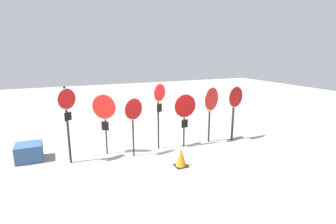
{
  "coord_description": "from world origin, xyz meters",
  "views": [
    {
      "loc": [
        -3.4,
        -8.56,
        3.55
      ],
      "look_at": [
        0.33,
        0.0,
        1.36
      ],
      "focal_mm": 28.0,
      "sensor_mm": 36.0,
      "label": 1
    }
  ],
  "objects": [
    {
      "name": "storage_crate",
      "position": [
        -4.37,
        0.71,
        0.28
      ],
      "size": [
        0.81,
        0.79,
        0.57
      ],
      "color": "#335684",
      "rests_on": "ground"
    },
    {
      "name": "stop_sign_1",
      "position": [
        -1.94,
        0.21,
        1.6
      ],
      "size": [
        0.74,
        0.51,
        2.16
      ],
      "rotation": [
        0.0,
        0.0,
        -0.59
      ],
      "color": "black",
      "rests_on": "ground"
    },
    {
      "name": "stop_sign_5",
      "position": [
        2.08,
        -0.14,
        1.59
      ],
      "size": [
        0.86,
        0.39,
        2.21
      ],
      "rotation": [
        0.0,
        0.0,
        0.41
      ],
      "color": "black",
      "rests_on": "ground"
    },
    {
      "name": "stop_sign_4",
      "position": [
        0.92,
        -0.19,
        1.47
      ],
      "size": [
        0.9,
        0.11,
        2.03
      ],
      "rotation": [
        0.0,
        0.0,
        -0.0
      ],
      "color": "black",
      "rests_on": "ground"
    },
    {
      "name": "stop_sign_0",
      "position": [
        -3.11,
        -0.07,
        1.77
      ],
      "size": [
        0.57,
        0.4,
        2.5
      ],
      "rotation": [
        0.0,
        0.0,
        0.6
      ],
      "color": "black",
      "rests_on": "ground"
    },
    {
      "name": "ground_plane",
      "position": [
        0.0,
        0.0,
        0.0
      ],
      "size": [
        40.0,
        40.0,
        0.0
      ],
      "primitive_type": "plane",
      "color": "gray"
    },
    {
      "name": "stop_sign_2",
      "position": [
        -1.07,
        -0.34,
        1.53
      ],
      "size": [
        0.71,
        0.31,
        2.05
      ],
      "rotation": [
        0.0,
        0.0,
        0.38
      ],
      "color": "black",
      "rests_on": "ground"
    },
    {
      "name": "stop_sign_3",
      "position": [
        -0.02,
        -0.01,
        1.81
      ],
      "size": [
        0.59,
        0.35,
        2.45
      ],
      "rotation": [
        0.0,
        0.0,
        0.52
      ],
      "color": "black",
      "rests_on": "ground"
    },
    {
      "name": "traffic_cone_0",
      "position": [
        0.04,
        -1.7,
        0.29
      ],
      "size": [
        0.4,
        0.4,
        0.59
      ],
      "color": "black",
      "rests_on": "ground"
    },
    {
      "name": "stop_sign_6",
      "position": [
        3.07,
        -0.32,
        1.53
      ],
      "size": [
        0.82,
        0.24,
        2.21
      ],
      "rotation": [
        0.0,
        0.0,
        0.24
      ],
      "color": "black",
      "rests_on": "ground"
    }
  ]
}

